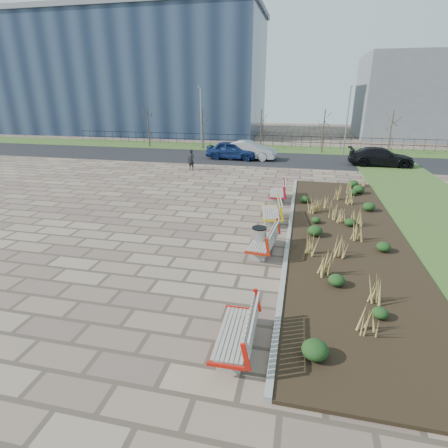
% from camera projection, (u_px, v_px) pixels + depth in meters
% --- Properties ---
extents(ground, '(120.00, 120.00, 0.00)m').
position_uv_depth(ground, '(158.00, 279.00, 11.16)').
color(ground, '#836E5A').
rests_on(ground, ground).
extents(planting_bed, '(4.50, 18.00, 0.10)m').
position_uv_depth(planting_bed, '(346.00, 235.00, 14.43)').
color(planting_bed, black).
rests_on(planting_bed, ground).
extents(planting_curb, '(0.16, 18.00, 0.15)m').
position_uv_depth(planting_curb, '(289.00, 230.00, 14.90)').
color(planting_curb, gray).
rests_on(planting_curb, ground).
extents(grass_verge_far, '(80.00, 5.00, 0.04)m').
position_uv_depth(grass_verge_far, '(262.00, 148.00, 36.70)').
color(grass_verge_far, '#33511E').
rests_on(grass_verge_far, ground).
extents(road, '(80.00, 7.00, 0.02)m').
position_uv_depth(road, '(254.00, 158.00, 31.23)').
color(road, black).
rests_on(road, ground).
extents(bench_a, '(0.94, 2.12, 1.00)m').
position_uv_depth(bench_a, '(234.00, 331.00, 7.97)').
color(bench_a, red).
rests_on(bench_a, ground).
extents(bench_b, '(1.10, 2.18, 1.00)m').
position_uv_depth(bench_b, '(262.00, 240.00, 12.84)').
color(bench_b, '#A81D0B').
rests_on(bench_b, ground).
extents(bench_c, '(1.18, 2.20, 1.00)m').
position_uv_depth(bench_c, '(271.00, 211.00, 15.91)').
color(bench_c, yellow).
rests_on(bench_c, ground).
extents(bench_d, '(1.04, 2.16, 1.00)m').
position_uv_depth(bench_d, '(277.00, 192.00, 19.04)').
color(bench_d, '#B50C21').
rests_on(bench_d, ground).
extents(litter_bin, '(0.53, 0.53, 0.91)m').
position_uv_depth(litter_bin, '(259.00, 239.00, 13.02)').
color(litter_bin, '#B2B2B7').
rests_on(litter_bin, ground).
extents(pedestrian, '(0.65, 0.51, 1.55)m').
position_uv_depth(pedestrian, '(191.00, 160.00, 26.39)').
color(pedestrian, black).
rests_on(pedestrian, ground).
extents(car_blue, '(4.62, 2.03, 1.55)m').
position_uv_depth(car_blue, '(232.00, 150.00, 30.59)').
color(car_blue, navy).
rests_on(car_blue, road).
extents(car_silver, '(4.90, 2.03, 1.58)m').
position_uv_depth(car_silver, '(249.00, 150.00, 30.51)').
color(car_silver, gray).
rests_on(car_silver, road).
extents(car_black, '(4.99, 2.06, 1.44)m').
position_uv_depth(car_black, '(381.00, 157.00, 27.84)').
color(car_black, black).
rests_on(car_black, road).
extents(tree_a, '(1.40, 1.40, 4.00)m').
position_uv_depth(tree_a, '(148.00, 127.00, 37.06)').
color(tree_a, '#4C3D2D').
rests_on(tree_a, grass_verge_far).
extents(tree_b, '(1.40, 1.40, 4.00)m').
position_uv_depth(tree_b, '(203.00, 129.00, 35.83)').
color(tree_b, '#4C3D2D').
rests_on(tree_b, grass_verge_far).
extents(tree_c, '(1.40, 1.40, 4.00)m').
position_uv_depth(tree_c, '(261.00, 130.00, 34.61)').
color(tree_c, '#4C3D2D').
rests_on(tree_c, grass_verge_far).
extents(tree_d, '(1.40, 1.40, 4.00)m').
position_uv_depth(tree_d, '(323.00, 131.00, 33.39)').
color(tree_d, '#4C3D2D').
rests_on(tree_d, grass_verge_far).
extents(tree_e, '(1.40, 1.40, 4.00)m').
position_uv_depth(tree_e, '(390.00, 133.00, 32.17)').
color(tree_e, '#4C3D2D').
rests_on(tree_e, grass_verge_far).
extents(lamp_west, '(0.24, 0.60, 6.00)m').
position_uv_depth(lamp_west, '(201.00, 119.00, 35.02)').
color(lamp_west, gray).
rests_on(lamp_west, grass_verge_far).
extents(lamp_east, '(0.24, 0.60, 6.00)m').
position_uv_depth(lamp_east, '(347.00, 121.00, 32.17)').
color(lamp_east, gray).
rests_on(lamp_east, grass_verge_far).
extents(railing_fence, '(44.00, 0.10, 1.20)m').
position_uv_depth(railing_fence, '(264.00, 140.00, 37.85)').
color(railing_fence, black).
rests_on(railing_fence, grass_verge_far).
extents(building_glass, '(40.00, 14.00, 15.00)m').
position_uv_depth(building_glass, '(119.00, 77.00, 49.47)').
color(building_glass, '#192338').
rests_on(building_glass, ground).
extents(building_grey, '(18.00, 12.00, 10.00)m').
position_uv_depth(building_grey, '(436.00, 97.00, 43.62)').
color(building_grey, slate).
rests_on(building_grey, ground).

